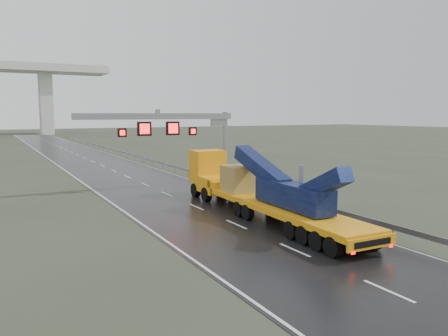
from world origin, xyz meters
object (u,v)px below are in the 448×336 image
heavy_haul_truck (249,187)px  sign_gantry (180,129)px  exit_sign_pair (255,170)px  striped_barrier (220,181)px

heavy_haul_truck → sign_gantry: bearing=95.1°
sign_gantry → exit_sign_pair: size_ratio=5.76×
heavy_haul_truck → exit_sign_pair: heavy_haul_truck is taller
sign_gantry → striped_barrier: sign_gantry is taller
exit_sign_pair → striped_barrier: 3.90m
striped_barrier → sign_gantry: bearing=150.7°
sign_gantry → striped_barrier: (3.90, -0.56, -5.05)m
sign_gantry → striped_barrier: bearing=-8.1°
sign_gantry → exit_sign_pair: 7.93m
exit_sign_pair → striped_barrier: exit_sign_pair is taller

